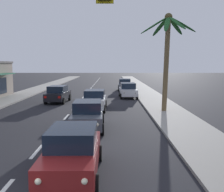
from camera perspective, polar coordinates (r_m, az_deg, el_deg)
sidewalk_right at (r=26.74m, az=9.32°, el=-1.48°), size 3.20×110.00×0.14m
lane_markings at (r=26.85m, az=-6.52°, el=-1.55°), size 4.28×88.64×0.01m
traffic_signal_mast at (r=6.65m, az=-0.46°, el=17.81°), size 10.92×0.41×7.27m
sedan_lead_at_stop_bar at (r=9.71m, az=-8.55°, el=-11.43°), size 1.97×4.46×1.68m
sedan_third_in_queue at (r=16.25m, az=-5.41°, el=-3.96°), size 2.05×4.49×1.68m
sedan_fifth_in_queue at (r=22.93m, az=-3.95°, el=-0.80°), size 2.00×4.47×1.68m
sedan_oncoming_far at (r=27.91m, az=-11.53°, el=0.43°), size 2.14×4.52×1.68m
sedan_parked_nearest_kerb at (r=31.30m, az=3.09°, el=1.24°), size 2.07×4.50×1.68m
sedan_parked_mid_kerb at (r=39.71m, az=2.39°, el=2.42°), size 2.02×4.48×1.68m
palm_right_second at (r=21.96m, az=11.29°, el=10.44°), size 4.52×4.31×7.75m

